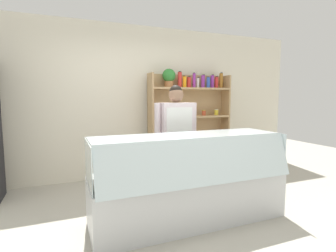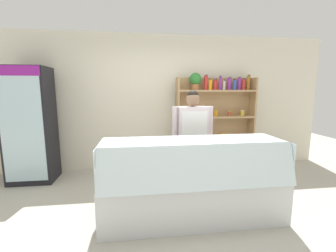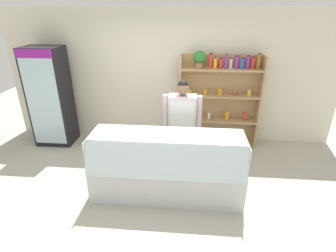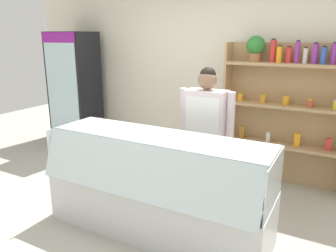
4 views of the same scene
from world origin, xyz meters
name	(u,v)px [view 1 (image 1 of 4)]	position (x,y,z in m)	size (l,w,h in m)	color
ground_plane	(176,219)	(0.00, 0.00, 0.00)	(12.00, 12.00, 0.00)	#B7B2A3
back_wall	(133,102)	(0.00, 1.95, 1.35)	(6.80, 0.10, 2.70)	silver
shelving_unit	(188,115)	(0.99, 1.69, 1.10)	(1.58, 0.29, 1.94)	tan
deli_display_case	(189,194)	(0.13, -0.07, 0.31)	(2.24, 0.77, 1.01)	silver
shop_clerk	(176,131)	(0.31, 0.72, 0.95)	(0.65, 0.25, 1.61)	#383D51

